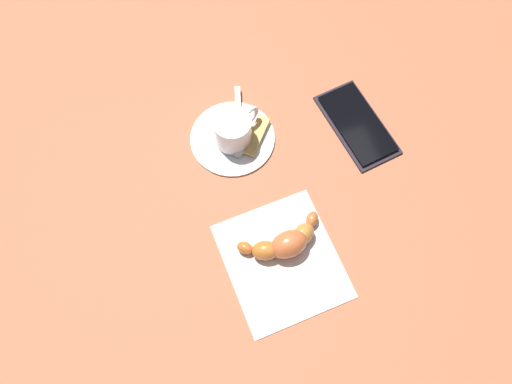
# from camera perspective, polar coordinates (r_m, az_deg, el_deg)

# --- Properties ---
(ground_plane) EXTENTS (1.80, 1.80, 0.00)m
(ground_plane) POSITION_cam_1_polar(r_m,az_deg,el_deg) (0.73, 1.50, -0.66)
(ground_plane) COLOR #A45B3D
(saucer) EXTENTS (0.13, 0.13, 0.01)m
(saucer) POSITION_cam_1_polar(r_m,az_deg,el_deg) (0.77, -2.78, 6.39)
(saucer) COLOR white
(saucer) RESTS_ON ground
(espresso_cup) EXTENTS (0.06, 0.08, 0.05)m
(espresso_cup) POSITION_cam_1_polar(r_m,az_deg,el_deg) (0.74, -2.65, 7.35)
(espresso_cup) COLOR white
(espresso_cup) RESTS_ON saucer
(teaspoon) EXTENTS (0.13, 0.05, 0.01)m
(teaspoon) POSITION_cam_1_polar(r_m,az_deg,el_deg) (0.77, -2.25, 6.93)
(teaspoon) COLOR silver
(teaspoon) RESTS_ON saucer
(sugar_packet) EXTENTS (0.07, 0.06, 0.01)m
(sugar_packet) POSITION_cam_1_polar(r_m,az_deg,el_deg) (0.76, 0.00, 6.63)
(sugar_packet) COLOR tan
(sugar_packet) RESTS_ON saucer
(napkin) EXTENTS (0.18, 0.17, 0.00)m
(napkin) POSITION_cam_1_polar(r_m,az_deg,el_deg) (0.70, 3.07, -8.07)
(napkin) COLOR silver
(napkin) RESTS_ON ground
(croissant) EXTENTS (0.06, 0.13, 0.04)m
(croissant) POSITION_cam_1_polar(r_m,az_deg,el_deg) (0.69, 3.38, -5.99)
(croissant) COLOR #BC6227
(croissant) RESTS_ON napkin
(cell_phone) EXTENTS (0.16, 0.10, 0.01)m
(cell_phone) POSITION_cam_1_polar(r_m,az_deg,el_deg) (0.80, 11.78, 7.81)
(cell_phone) COLOR black
(cell_phone) RESTS_ON ground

